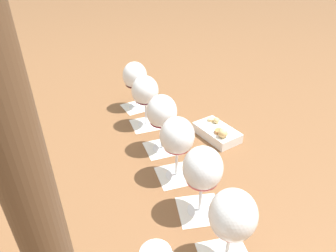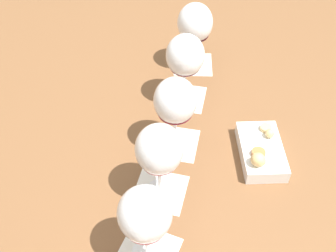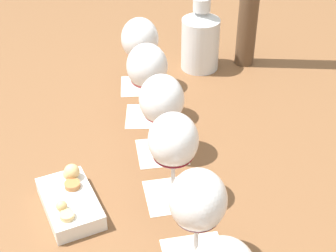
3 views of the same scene
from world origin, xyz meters
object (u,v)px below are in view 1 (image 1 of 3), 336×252
Objects in this scene: wine_glass_5 at (135,77)px; snack_dish at (217,132)px; wine_glass_0 at (232,218)px; wine_glass_2 at (177,138)px; wine_glass_3 at (162,114)px; wine_glass_4 at (145,93)px; umbrella_pole at (21,170)px; wine_glass_1 at (203,171)px.

wine_glass_5 is 1.04× the size of snack_dish.
wine_glass_2 is (0.29, 0.08, 0.00)m from wine_glass_0.
wine_glass_2 is at bearing 140.10° from snack_dish.
wine_glass_3 is 0.17m from wine_glass_4.
wine_glass_0 is at bearing -164.43° from wine_glass_3.
wine_glass_2 is at bearing -24.25° from umbrella_pole.
wine_glass_4 is at bearing 16.30° from wine_glass_0.
wine_glass_2 is 1.00× the size of wine_glass_4.
wine_glass_0 is 0.45m from wine_glass_3.
wine_glass_5 is at bearing 15.61° from wine_glass_4.
umbrella_pole reaches higher than wine_glass_2.
umbrella_pole reaches higher than wine_glass_1.
snack_dish is at bearing -39.90° from wine_glass_2.
wine_glass_1 is at bearing -162.90° from wine_glass_4.
snack_dish is at bearing -18.96° from wine_glass_1.
wine_glass_0 is 1.00× the size of wine_glass_3.
umbrella_pole reaches higher than wine_glass_3.
snack_dish is 0.84m from umbrella_pole.
wine_glass_2 is at bearing -165.86° from wine_glass_3.
wine_glass_1 is 0.47m from wine_glass_4.
wine_glass_1 is 0.15m from wine_glass_2.
wine_glass_4 is (0.45, 0.14, -0.00)m from wine_glass_1.
wine_glass_0 and wine_glass_1 have the same top height.
wine_glass_2 and wine_glass_4 have the same top height.
wine_glass_4 is at bearing 67.51° from snack_dish.
wine_glass_0 is 0.77m from wine_glass_5.
wine_glass_1 is 0.38m from snack_dish.
wine_glass_0 and wine_glass_5 have the same top height.
wine_glass_5 reaches higher than snack_dish.
wine_glass_0 and wine_glass_3 have the same top height.
wine_glass_3 is (0.29, 0.08, -0.00)m from wine_glass_1.
wine_glass_3 is at bearing 105.40° from snack_dish.
wine_glass_4 is 1.04× the size of snack_dish.
umbrella_pole is (-0.76, 0.11, 0.28)m from wine_glass_4.
wine_glass_2 is at bearing 16.26° from wine_glass_0.
wine_glass_2 is 0.24× the size of umbrella_pole.
wine_glass_0 is 0.62m from wine_glass_4.
snack_dish is at bearing -29.60° from umbrella_pole.
umbrella_pole is at bearing 155.75° from wine_glass_2.
wine_glass_1 is at bearing 161.04° from snack_dish.
wine_glass_1 is 0.24× the size of umbrella_pole.
wine_glass_0 and wine_glass_4 have the same top height.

